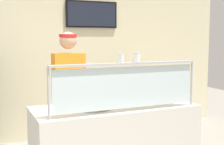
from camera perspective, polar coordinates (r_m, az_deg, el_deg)
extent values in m
cube|color=beige|center=(5.27, -8.96, 2.67)|extent=(6.17, 0.08, 2.70)
cube|color=black|center=(5.37, -3.76, 10.70)|extent=(0.91, 0.04, 0.45)
cube|color=#1E2333|center=(5.35, -3.68, 10.71)|extent=(0.86, 0.01, 0.40)
cylinder|color=#B2B5BC|center=(2.79, -11.67, -3.75)|extent=(0.02, 0.02, 0.49)
cylinder|color=#B2B5BC|center=(3.47, 14.51, -1.86)|extent=(0.02, 0.02, 0.49)
cube|color=silver|center=(3.05, 2.88, -2.78)|extent=(1.51, 0.01, 0.41)
cube|color=#B2B5BC|center=(3.02, 2.90, 1.66)|extent=(1.57, 0.06, 0.02)
cylinder|color=#9EA0A8|center=(3.24, -3.60, -6.56)|extent=(0.40, 0.40, 0.01)
cylinder|color=tan|center=(3.24, -3.60, -6.30)|extent=(0.38, 0.38, 0.02)
cylinder|color=gold|center=(3.24, -3.60, -6.09)|extent=(0.32, 0.32, 0.01)
cube|color=#ADAFB7|center=(3.20, -4.13, -6.11)|extent=(0.15, 0.29, 0.01)
cylinder|color=white|center=(2.99, 1.69, 2.50)|extent=(0.06, 0.06, 0.07)
cylinder|color=white|center=(2.99, 1.69, 2.29)|extent=(0.05, 0.05, 0.05)
cylinder|color=silver|center=(2.98, 1.69, 3.36)|extent=(0.05, 0.05, 0.02)
cylinder|color=white|center=(3.06, 4.63, 2.64)|extent=(0.07, 0.07, 0.08)
cylinder|color=red|center=(3.07, 4.63, 2.42)|extent=(0.06, 0.06, 0.05)
cylinder|color=silver|center=(3.06, 4.64, 3.55)|extent=(0.06, 0.06, 0.02)
cylinder|color=#23232D|center=(3.95, -9.44, -11.48)|extent=(0.13, 0.13, 0.95)
cylinder|color=#23232D|center=(4.01, -6.34, -11.17)|extent=(0.13, 0.13, 0.95)
cube|color=orange|center=(3.82, -8.05, -0.55)|extent=(0.38, 0.21, 0.55)
sphere|color=tan|center=(3.80, -8.15, 5.91)|extent=(0.21, 0.21, 0.21)
cylinder|color=red|center=(3.80, -8.16, 6.78)|extent=(0.21, 0.21, 0.04)
cylinder|color=tan|center=(3.68, -4.39, -2.26)|extent=(0.08, 0.34, 0.08)
cube|color=#B7BABF|center=(5.51, 7.02, -7.00)|extent=(0.70, 0.55, 0.83)
cube|color=tan|center=(5.42, 6.96, -2.53)|extent=(0.42, 0.42, 0.04)
cube|color=tan|center=(5.42, 7.05, -2.05)|extent=(0.43, 0.43, 0.04)
cube|color=tan|center=(5.42, 7.09, -1.58)|extent=(0.41, 0.41, 0.04)
cube|color=tan|center=(5.41, 7.04, -1.11)|extent=(0.43, 0.43, 0.04)
cube|color=tan|center=(5.41, 7.14, -0.63)|extent=(0.41, 0.41, 0.04)
cube|color=tan|center=(5.41, 7.22, -0.15)|extent=(0.43, 0.43, 0.04)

